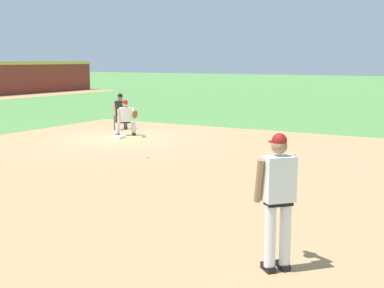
# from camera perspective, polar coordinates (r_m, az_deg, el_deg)

# --- Properties ---
(ground_plane) EXTENTS (160.00, 160.00, 0.00)m
(ground_plane) POSITION_cam_1_polar(r_m,az_deg,el_deg) (19.31, -7.86, 0.60)
(ground_plane) COLOR #518942
(infield_dirt_patch) EXTENTS (18.00, 18.00, 0.01)m
(infield_dirt_patch) POSITION_cam_1_polar(r_m,az_deg,el_deg) (13.17, -3.29, -3.24)
(infield_dirt_patch) COLOR tan
(infield_dirt_patch) RESTS_ON ground
(first_base_bag) EXTENTS (0.38, 0.38, 0.09)m
(first_base_bag) POSITION_cam_1_polar(r_m,az_deg,el_deg) (19.30, -7.87, 0.74)
(first_base_bag) COLOR white
(first_base_bag) RESTS_ON ground
(baseball) EXTENTS (0.07, 0.07, 0.07)m
(baseball) POSITION_cam_1_polar(r_m,az_deg,el_deg) (15.41, -4.84, -1.33)
(baseball) COLOR white
(baseball) RESTS_ON ground
(pitcher) EXTENTS (0.85, 0.55, 1.86)m
(pitcher) POSITION_cam_1_polar(r_m,az_deg,el_deg) (7.13, 9.20, -5.21)
(pitcher) COLOR black
(pitcher) RESTS_ON ground
(first_baseman) EXTENTS (0.73, 1.09, 1.34)m
(first_baseman) POSITION_cam_1_polar(r_m,az_deg,el_deg) (19.82, -7.04, 2.97)
(first_baseman) COLOR black
(first_baseman) RESTS_ON ground
(umpire) EXTENTS (0.67, 0.67, 1.46)m
(umpire) POSITION_cam_1_polar(r_m,az_deg,el_deg) (21.67, -7.65, 3.63)
(umpire) COLOR black
(umpire) RESTS_ON ground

